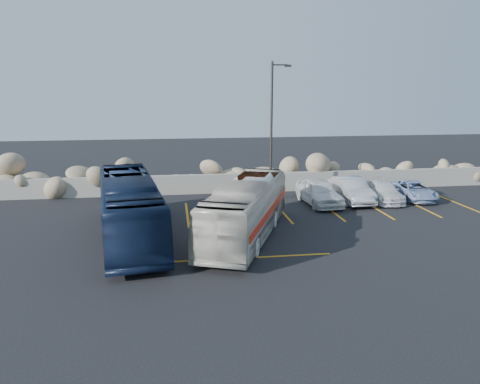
{
  "coord_description": "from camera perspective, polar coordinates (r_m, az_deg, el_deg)",
  "views": [
    {
      "loc": [
        -3.14,
        -16.97,
        6.57
      ],
      "look_at": [
        -0.11,
        4.0,
        1.82
      ],
      "focal_mm": 35.0,
      "sensor_mm": 36.0,
      "label": 1
    }
  ],
  "objects": [
    {
      "name": "ground",
      "position": [
        18.47,
        2.15,
        -8.2
      ],
      "size": [
        90.0,
        90.0,
        0.0
      ],
      "primitive_type": "plane",
      "color": "black",
      "rests_on": "ground"
    },
    {
      "name": "seawall",
      "position": [
        29.75,
        -1.98,
        1.06
      ],
      "size": [
        60.0,
        0.4,
        1.2
      ],
      "primitive_type": "cube",
      "color": "gray",
      "rests_on": "ground"
    },
    {
      "name": "riprap_pile",
      "position": [
        30.79,
        -2.24,
        2.78
      ],
      "size": [
        54.0,
        2.8,
        2.6
      ],
      "primitive_type": null,
      "color": "#998164",
      "rests_on": "ground"
    },
    {
      "name": "parking_lines",
      "position": [
        24.73,
        10.47,
        -2.96
      ],
      "size": [
        18.16,
        9.36,
        0.01
      ],
      "color": "orange",
      "rests_on": "ground"
    },
    {
      "name": "lamppost",
      "position": [
        27.17,
        3.96,
        7.81
      ],
      "size": [
        1.14,
        0.18,
        8.0
      ],
      "color": "#2F2C2A",
      "rests_on": "ground"
    },
    {
      "name": "vintage_bus",
      "position": [
        20.76,
        0.74,
        -2.13
      ],
      "size": [
        5.43,
        9.27,
        2.55
      ],
      "primitive_type": "imported",
      "rotation": [
        0.0,
        0.0,
        -0.39
      ],
      "color": "beige",
      "rests_on": "ground"
    },
    {
      "name": "tour_coach",
      "position": [
        21.05,
        -13.32,
        -1.95
      ],
      "size": [
        3.77,
        10.21,
        2.78
      ],
      "primitive_type": "imported",
      "rotation": [
        0.0,
        0.0,
        0.15
      ],
      "color": "#101C37",
      "rests_on": "ground"
    },
    {
      "name": "car_a",
      "position": [
        27.12,
        9.63,
        0.03
      ],
      "size": [
        2.0,
        4.4,
        1.46
      ],
      "primitive_type": "imported",
      "rotation": [
        0.0,
        0.0,
        0.06
      ],
      "color": "white",
      "rests_on": "ground"
    },
    {
      "name": "car_b",
      "position": [
        28.13,
        13.37,
        0.27
      ],
      "size": [
        1.52,
        4.29,
        1.41
      ],
      "primitive_type": "imported",
      "rotation": [
        0.0,
        0.0,
        0.01
      ],
      "color": "#B6B6BB",
      "rests_on": "ground"
    },
    {
      "name": "car_c",
      "position": [
        28.81,
        17.04,
        0.04
      ],
      "size": [
        1.85,
        3.98,
        1.13
      ],
      "primitive_type": "imported",
      "rotation": [
        0.0,
        0.0,
        -0.07
      ],
      "color": "white",
      "rests_on": "ground"
    },
    {
      "name": "car_d",
      "position": [
        29.91,
        20.47,
        0.18
      ],
      "size": [
        2.07,
        3.94,
        1.06
      ],
      "primitive_type": "imported",
      "rotation": [
        0.0,
        0.0,
        -0.08
      ],
      "color": "#92A7D0",
      "rests_on": "ground"
    }
  ]
}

